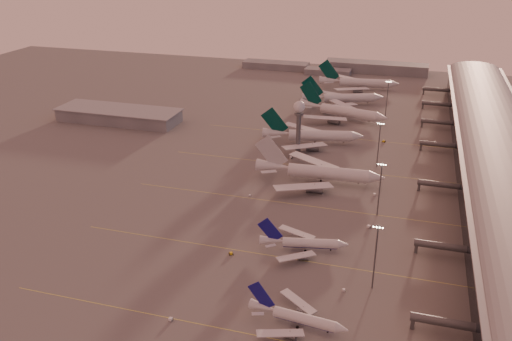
# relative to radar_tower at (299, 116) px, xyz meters

# --- Properties ---
(ground) EXTENTS (700.00, 700.00, 0.00)m
(ground) POSITION_rel_radar_tower_xyz_m (-5.00, -120.00, -20.95)
(ground) COLOR #5A5857
(ground) RESTS_ON ground
(taxiway_markings) EXTENTS (180.00, 185.25, 0.02)m
(taxiway_markings) POSITION_rel_radar_tower_xyz_m (25.00, -64.00, -20.94)
(taxiway_markings) COLOR #E0DB4F
(taxiway_markings) RESTS_ON ground
(terminal) EXTENTS (57.00, 362.00, 23.04)m
(terminal) POSITION_rel_radar_tower_xyz_m (102.88, -9.91, -10.43)
(terminal) COLOR black
(terminal) RESTS_ON ground
(hangar) EXTENTS (82.00, 27.00, 8.50)m
(hangar) POSITION_rel_radar_tower_xyz_m (-125.00, 20.00, -16.63)
(hangar) COLOR slate
(hangar) RESTS_ON ground
(radar_tower) EXTENTS (6.40, 6.40, 31.10)m
(radar_tower) POSITION_rel_radar_tower_xyz_m (0.00, 0.00, 0.00)
(radar_tower) COLOR #505357
(radar_tower) RESTS_ON ground
(mast_a) EXTENTS (3.60, 0.56, 25.00)m
(mast_a) POSITION_rel_radar_tower_xyz_m (53.00, -120.00, -7.21)
(mast_a) COLOR #505357
(mast_a) RESTS_ON ground
(mast_b) EXTENTS (3.60, 0.56, 25.00)m
(mast_b) POSITION_rel_radar_tower_xyz_m (50.00, -65.00, -7.21)
(mast_b) COLOR #505357
(mast_b) RESTS_ON ground
(mast_c) EXTENTS (3.60, 0.56, 25.00)m
(mast_c) POSITION_rel_radar_tower_xyz_m (45.00, -10.00, -7.21)
(mast_c) COLOR #505357
(mast_c) RESTS_ON ground
(mast_d) EXTENTS (3.60, 0.56, 25.00)m
(mast_d) POSITION_rel_radar_tower_xyz_m (43.00, 80.00, -7.21)
(mast_d) COLOR #505357
(mast_d) RESTS_ON ground
(distant_horizon) EXTENTS (165.00, 37.50, 9.00)m
(distant_horizon) POSITION_rel_radar_tower_xyz_m (-2.38, 205.14, -17.06)
(distant_horizon) COLOR slate
(distant_horizon) RESTS_ON ground
(narrowbody_near) EXTENTS (33.11, 26.30, 12.95)m
(narrowbody_near) POSITION_rel_radar_tower_xyz_m (32.33, -146.94, -18.33)
(narrowbody_near) COLOR silver
(narrowbody_near) RESTS_ON ground
(narrowbody_mid) EXTENTS (34.91, 27.59, 13.78)m
(narrowbody_mid) POSITION_rel_radar_tower_xyz_m (25.02, -102.85, -18.16)
(narrowbody_mid) COLOR silver
(narrowbody_mid) RESTS_ON ground
(widebody_white) EXTENTS (64.69, 51.75, 22.74)m
(widebody_white) POSITION_rel_radar_tower_xyz_m (19.38, -38.10, -17.01)
(widebody_white) COLOR silver
(widebody_white) RESTS_ON ground
(greentail_a) EXTENTS (59.67, 47.71, 21.93)m
(greentail_a) POSITION_rel_radar_tower_xyz_m (5.99, 14.63, -17.07)
(greentail_a) COLOR silver
(greentail_a) RESTS_ON ground
(greentail_b) EXTENTS (62.01, 49.44, 23.02)m
(greentail_b) POSITION_rel_radar_tower_xyz_m (15.82, 66.07, -16.88)
(greentail_b) COLOR silver
(greentail_b) RESTS_ON ground
(greentail_c) EXTENTS (58.09, 46.13, 21.95)m
(greentail_c) POSITION_rel_radar_tower_xyz_m (11.56, 99.66, -17.07)
(greentail_c) COLOR silver
(greentail_c) RESTS_ON ground
(greentail_d) EXTENTS (63.82, 51.26, 23.23)m
(greentail_d) POSITION_rel_radar_tower_xyz_m (17.26, 146.27, -16.85)
(greentail_d) COLOR silver
(greentail_d) RESTS_ON ground
(gsv_truck_a) EXTENTS (5.84, 2.38, 2.32)m
(gsv_truck_a) POSITION_rel_radar_tower_xyz_m (-6.36, -156.18, -19.76)
(gsv_truck_a) COLOR white
(gsv_truck_a) RESTS_ON ground
(gsv_catering_a) EXTENTS (4.69, 2.94, 3.57)m
(gsv_catering_a) POSITION_rel_radar_tower_xyz_m (43.98, -124.71, -19.17)
(gsv_catering_a) COLOR white
(gsv_catering_a) RESTS_ON ground
(gsv_tug_mid) EXTENTS (3.64, 4.14, 1.01)m
(gsv_tug_mid) POSITION_rel_radar_tower_xyz_m (-1.04, -113.83, -20.43)
(gsv_tug_mid) COLOR yellow
(gsv_tug_mid) RESTS_ON ground
(gsv_truck_b) EXTENTS (6.57, 4.15, 2.50)m
(gsv_truck_b) POSITION_rel_radar_tower_xyz_m (48.08, -77.77, -19.68)
(gsv_truck_b) COLOR white
(gsv_truck_b) RESTS_ON ground
(gsv_truck_c) EXTENTS (4.88, 3.93, 1.90)m
(gsv_truck_c) POSITION_rel_radar_tower_xyz_m (-8.79, -63.05, -19.98)
(gsv_truck_c) COLOR white
(gsv_truck_c) RESTS_ON ground
(gsv_catering_b) EXTENTS (5.32, 2.65, 4.31)m
(gsv_catering_b) POSITION_rel_radar_tower_xyz_m (47.31, -45.49, -18.80)
(gsv_catering_b) COLOR white
(gsv_catering_b) RESTS_ON ground
(gsv_tug_far) EXTENTS (2.82, 4.17, 1.12)m
(gsv_tug_far) POSITION_rel_radar_tower_xyz_m (-1.40, -11.74, -20.37)
(gsv_tug_far) COLOR white
(gsv_tug_far) RESTS_ON ground
(gsv_tug_hangar) EXTENTS (4.40, 3.15, 1.14)m
(gsv_tug_hangar) POSITION_rel_radar_tower_xyz_m (45.78, 29.30, -20.36)
(gsv_tug_hangar) COLOR yellow
(gsv_tug_hangar) RESTS_ON ground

